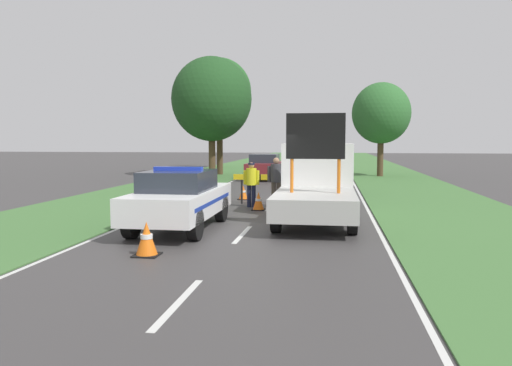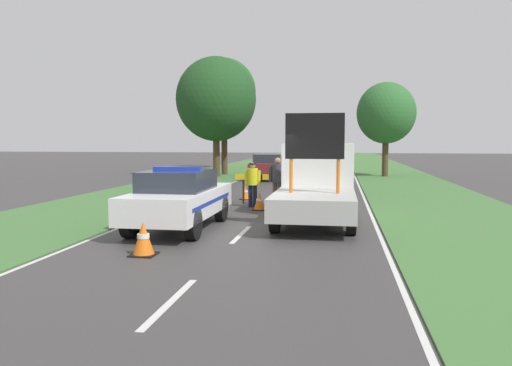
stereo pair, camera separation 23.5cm
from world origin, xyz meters
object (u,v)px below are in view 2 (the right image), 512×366
Objects in this scene: traffic_cone_behind_barrier at (300,196)px; roadside_tree_mid_left at (386,113)px; traffic_cone_centre_front at (245,192)px; queued_car_wagon_maroon at (269,166)px; traffic_cone_near_truck at (259,201)px; work_truck at (317,183)px; roadside_tree_near_right at (216,99)px; roadside_tree_near_left at (224,117)px; road_barrier at (276,180)px; police_car at (179,198)px; roadside_tree_mid_right at (224,92)px; police_officer at (253,181)px; queued_car_hatch_blue at (321,175)px; pedestrian_civilian at (278,178)px; traffic_cone_near_police at (143,238)px.

roadside_tree_mid_left is at bearing 74.20° from traffic_cone_behind_barrier.
traffic_cone_centre_front is 0.13× the size of queued_car_wagon_maroon.
work_truck is at bearing -38.63° from traffic_cone_near_truck.
traffic_cone_near_truck is 0.87× the size of traffic_cone_behind_barrier.
roadside_tree_near_right is at bearing 115.71° from traffic_cone_behind_barrier.
roadside_tree_near_left is (-5.93, 21.77, 3.97)m from traffic_cone_centre_front.
traffic_cone_centre_front is 15.63m from roadside_tree_mid_left.
road_barrier is at bearing -109.11° from roadside_tree_mid_left.
work_truck is at bearing 27.69° from police_car.
queued_car_wagon_maroon is at bearing -64.50° from roadside_tree_near_left.
traffic_cone_near_truck is 16.16m from roadside_tree_near_right.
roadside_tree_near_right reaches higher than traffic_cone_near_truck.
roadside_tree_mid_right reaches higher than roadside_tree_near_right.
roadside_tree_mid_right is at bearing 88.69° from roadside_tree_near_right.
roadside_tree_near_right reaches higher than queued_car_wagon_maroon.
roadside_tree_mid_right reaches higher than roadside_tree_mid_left.
roadside_tree_mid_left is at bearing 64.30° from traffic_cone_centre_front.
police_officer is at bearing -73.49° from roadside_tree_mid_right.
traffic_cone_behind_barrier is 15.42m from roadside_tree_near_right.
queued_car_hatch_blue is at bearing -99.10° from police_officer.
roadside_tree_near_right is at bearing 109.34° from traffic_cone_near_truck.
pedestrian_civilian reaches higher than traffic_cone_near_police.
road_barrier reaches higher than traffic_cone_near_truck.
police_officer is at bearing -72.63° from traffic_cone_centre_front.
traffic_cone_near_police is 32.28m from roadside_tree_near_left.
work_truck is 20.08m from roadside_tree_mid_right.
traffic_cone_behind_barrier is at bearing -67.51° from roadside_tree_mid_right.
traffic_cone_near_truck is 0.08× the size of roadside_tree_mid_right.
queued_car_hatch_blue is (2.89, 3.04, 0.52)m from traffic_cone_centre_front.
queued_car_hatch_blue is at bearing -109.14° from roadside_tree_mid_left.
traffic_cone_near_police is 0.12× the size of roadside_tree_mid_left.
traffic_cone_near_truck is (-0.49, -1.03, -0.72)m from pedestrian_civilian.
queued_car_hatch_blue is 20.98m from roadside_tree_near_left.
road_barrier is 0.51× the size of roadside_tree_mid_left.
traffic_cone_near_police is (-0.94, -7.64, -0.59)m from police_officer.
pedestrian_civilian is at bearing -72.50° from roadside_tree_near_left.
roadside_tree_near_left reaches higher than road_barrier.
roadside_tree_near_right is at bearing 95.58° from police_car.
pedestrian_civilian is 2.85× the size of traffic_cone_near_truck.
queued_car_hatch_blue is at bearing 82.43° from traffic_cone_behind_barrier.
roadside_tree_near_right is at bearing -20.35° from queued_car_wagon_maroon.
roadside_tree_mid_left is (7.07, 20.41, 3.24)m from police_car.
traffic_cone_behind_barrier is at bearing 72.81° from traffic_cone_near_police.
pedestrian_civilian is (2.01, 4.92, 0.20)m from police_car.
roadside_tree_near_left is 0.75× the size of roadside_tree_mid_right.
roadside_tree_near_left is (-6.95, 24.62, 3.95)m from traffic_cone_near_truck.
queued_car_hatch_blue is 13.67m from roadside_tree_mid_right.
road_barrier is at bearing -72.35° from roadside_tree_near_left.
police_officer is 25.02m from roadside_tree_near_left.
roadside_tree_mid_right is (-6.94, 10.76, 4.79)m from queued_car_hatch_blue.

